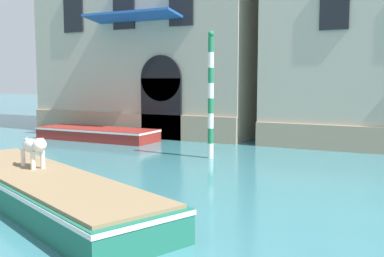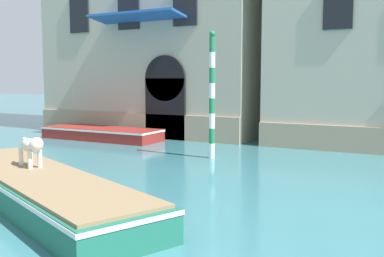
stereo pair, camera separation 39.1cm
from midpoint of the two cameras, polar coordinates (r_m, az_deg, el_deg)
boat_foreground at (r=10.55m, az=-19.65°, el=-7.03°), size 8.32×4.98×0.67m
dog_on_deck at (r=11.09m, az=-20.42°, el=-2.19°), size 1.08×0.61×0.75m
boat_moored_near_palazzo at (r=20.70m, az=-12.49°, el=-0.64°), size 5.68×1.80×0.53m
mooring_pole_0 at (r=15.36m, az=1.67°, el=4.28°), size 0.21×0.21×4.34m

